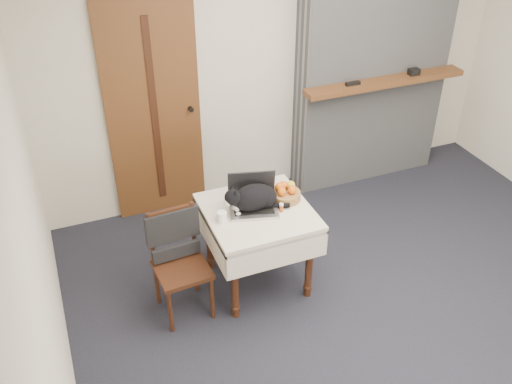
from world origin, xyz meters
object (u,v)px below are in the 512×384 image
cream_jar (222,217)px  pill_bottle (281,207)px  door (154,113)px  cat (254,198)px  chair (177,248)px  fruit_basket (285,193)px  laptop (253,199)px  side_table (258,222)px

cream_jar → pill_bottle: size_ratio=1.19×
door → cat: bearing=-71.3°
door → pill_bottle: door is taller
chair → cream_jar: bearing=-7.5°
cat → chair: 0.67m
cream_jar → fruit_basket: (0.54, 0.10, 0.01)m
cream_jar → pill_bottle: cream_jar is taller
laptop → pill_bottle: (0.17, -0.14, -0.03)m
side_table → cat: (-0.02, 0.02, 0.22)m
laptop → door: bearing=124.2°
cream_jar → chair: 0.40m
chair → cat: bearing=-0.4°
cream_jar → cat: bearing=11.9°
side_table → cream_jar: size_ratio=9.60×
cream_jar → chair: size_ratio=0.10×
door → chair: door is taller
laptop → cream_jar: laptop is taller
pill_bottle → fruit_basket: fruit_basket is taller
laptop → pill_bottle: bearing=-24.1°
door → chair: 1.40m
pill_bottle → chair: bearing=175.1°
door → side_table: size_ratio=2.56×
side_table → pill_bottle: size_ratio=11.45×
cat → cream_jar: bearing=-171.2°
side_table → laptop: (-0.02, 0.06, 0.18)m
pill_bottle → fruit_basket: size_ratio=0.30×
door → side_table: door is taller
door → side_table: bearing=-70.8°
cat → door: bearing=105.6°
door → fruit_basket: bearing=-60.4°
pill_bottle → chair: 0.82m
side_table → fruit_basket: bearing=13.1°
laptop → pill_bottle: size_ratio=6.18×
fruit_basket → chair: bearing=-175.4°
laptop → cream_jar: (-0.28, -0.10, -0.02)m
side_table → cream_jar: 0.33m
laptop → chair: 0.66m
fruit_basket → side_table: bearing=-166.9°
cat → chair: (-0.62, -0.03, -0.26)m
cat → fruit_basket: (0.27, 0.04, -0.05)m
cream_jar → fruit_basket: bearing=10.0°
side_table → cream_jar: bearing=-172.7°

